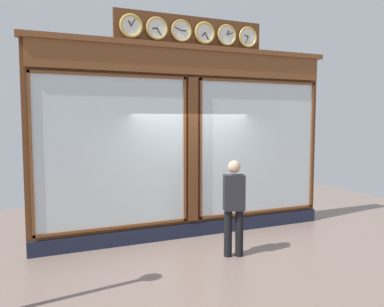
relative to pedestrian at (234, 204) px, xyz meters
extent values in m
plane|color=#7A665B|center=(0.19, 1.43, -0.93)|extent=(14.00, 14.00, 0.00)
cube|color=#5B3319|center=(0.19, -1.52, 0.95)|extent=(6.27, 0.30, 3.75)
cube|color=#191E33|center=(0.19, -1.35, -0.79)|extent=(6.27, 0.08, 0.28)
cube|color=brown|center=(0.19, -1.33, 2.58)|extent=(6.15, 0.08, 0.48)
cube|color=brown|center=(0.19, -1.35, 2.87)|extent=(6.40, 0.20, 0.10)
cube|color=silver|center=(-1.40, -1.35, 0.85)|extent=(2.79, 0.02, 2.77)
cube|color=brown|center=(-1.40, -1.33, 2.26)|extent=(2.89, 0.04, 0.05)
cube|color=brown|center=(-1.40, -1.33, -0.56)|extent=(2.89, 0.04, 0.05)
cube|color=brown|center=(-2.82, -1.33, 0.85)|extent=(0.05, 0.04, 2.87)
cube|color=brown|center=(0.02, -1.33, 0.85)|extent=(0.05, 0.04, 2.87)
cube|color=silver|center=(1.78, -1.35, 0.85)|extent=(2.79, 0.02, 2.77)
cube|color=brown|center=(1.78, -1.33, 2.26)|extent=(2.89, 0.04, 0.05)
cube|color=brown|center=(1.78, -1.33, -0.56)|extent=(2.89, 0.04, 0.05)
cube|color=brown|center=(3.20, -1.33, 0.85)|extent=(0.05, 0.04, 2.87)
cube|color=brown|center=(0.37, -1.33, 0.85)|extent=(0.05, 0.04, 2.87)
cube|color=#5B3319|center=(0.19, -1.34, 0.85)|extent=(0.20, 0.10, 2.87)
cube|color=#5B3319|center=(0.19, -1.39, 3.16)|extent=(3.11, 0.06, 0.62)
cylinder|color=white|center=(-1.05, -1.31, 3.16)|extent=(0.35, 0.02, 0.35)
torus|color=gold|center=(-1.05, -1.30, 3.16)|extent=(0.43, 0.05, 0.43)
cube|color=black|center=(-1.01, -1.29, 3.18)|extent=(0.10, 0.01, 0.05)
cube|color=black|center=(-1.02, -1.29, 3.10)|extent=(0.08, 0.01, 0.14)
sphere|color=black|center=(-1.05, -1.29, 3.16)|extent=(0.02, 0.02, 0.02)
cylinder|color=white|center=(-0.56, -1.31, 3.16)|extent=(0.35, 0.02, 0.35)
torus|color=gold|center=(-0.56, -1.30, 3.16)|extent=(0.42, 0.04, 0.42)
cube|color=black|center=(-0.57, -1.29, 3.21)|extent=(0.05, 0.01, 0.10)
cube|color=black|center=(-0.62, -1.29, 3.19)|extent=(0.14, 0.01, 0.07)
sphere|color=black|center=(-0.56, -1.29, 3.16)|extent=(0.02, 0.02, 0.02)
cylinder|color=white|center=(-0.06, -1.31, 3.16)|extent=(0.35, 0.02, 0.35)
torus|color=gold|center=(-0.06, -1.30, 3.16)|extent=(0.44, 0.06, 0.44)
cube|color=black|center=(-0.03, -1.29, 3.13)|extent=(0.08, 0.01, 0.08)
cube|color=black|center=(-0.10, -1.29, 3.10)|extent=(0.09, 0.01, 0.14)
sphere|color=black|center=(-0.06, -1.29, 3.16)|extent=(0.02, 0.02, 0.02)
cylinder|color=white|center=(0.44, -1.31, 3.16)|extent=(0.35, 0.02, 0.35)
torus|color=gold|center=(0.44, -1.30, 3.16)|extent=(0.42, 0.04, 0.42)
cube|color=black|center=(0.39, -1.29, 3.16)|extent=(0.10, 0.01, 0.02)
cube|color=black|center=(0.51, -1.29, 3.19)|extent=(0.15, 0.01, 0.06)
sphere|color=black|center=(0.44, -1.29, 3.16)|extent=(0.02, 0.02, 0.02)
cylinder|color=white|center=(0.94, -1.31, 3.16)|extent=(0.35, 0.02, 0.35)
torus|color=gold|center=(0.94, -1.30, 3.16)|extent=(0.43, 0.05, 0.43)
cube|color=black|center=(0.98, -1.29, 3.16)|extent=(0.10, 0.01, 0.03)
cube|color=black|center=(0.90, -1.29, 3.10)|extent=(0.09, 0.01, 0.14)
sphere|color=black|center=(0.94, -1.29, 3.16)|extent=(0.02, 0.02, 0.02)
cylinder|color=white|center=(1.43, -1.31, 3.16)|extent=(0.35, 0.02, 0.35)
torus|color=gold|center=(1.43, -1.30, 3.16)|extent=(0.44, 0.06, 0.44)
cube|color=black|center=(1.46, -1.29, 3.20)|extent=(0.06, 0.01, 0.09)
cube|color=black|center=(1.39, -1.29, 3.23)|extent=(0.09, 0.01, 0.13)
sphere|color=black|center=(1.43, -1.29, 3.16)|extent=(0.02, 0.02, 0.02)
cylinder|color=black|center=(0.09, -0.03, -0.52)|extent=(0.14, 0.14, 0.82)
cylinder|color=black|center=(-0.09, 0.03, -0.52)|extent=(0.14, 0.14, 0.82)
cube|color=#232328|center=(0.00, 0.00, 0.20)|extent=(0.41, 0.33, 0.62)
sphere|color=tan|center=(0.00, 0.00, 0.65)|extent=(0.22, 0.22, 0.22)
camera|label=1|loc=(3.42, 5.90, 1.48)|focal=37.12mm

